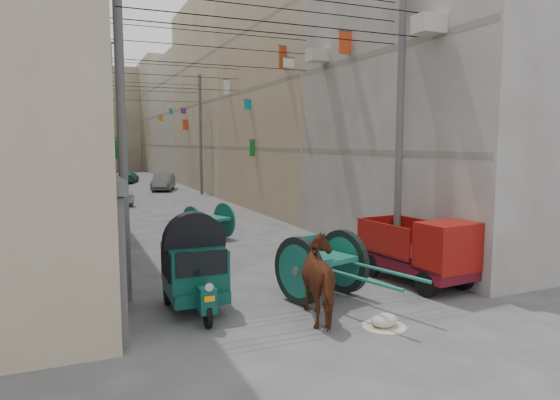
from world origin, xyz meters
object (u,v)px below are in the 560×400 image
tonga_cart (322,265)px  distant_car_green (127,177)px  feed_sack (384,320)px  distant_car_grey (163,182)px  mini_truck (426,254)px  distant_car_white (117,194)px  horse (325,279)px  second_cart (209,221)px  auto_rickshaw (195,266)px

tonga_cart → distant_car_green: size_ratio=0.96×
tonga_cart → feed_sack: tonga_cart is taller
distant_car_green → distant_car_grey: bearing=118.2°
mini_truck → distant_car_green: mini_truck is taller
tonga_cart → distant_car_white: tonga_cart is taller
horse → distant_car_grey: 28.73m
distant_car_green → distant_car_white: bearing=98.4°
second_cart → distant_car_grey: second_cart is taller
mini_truck → tonga_cart: bearing=171.2°
feed_sack → distant_car_green: distant_car_green is taller
horse → distant_car_green: size_ratio=0.52×
tonga_cart → horse: size_ratio=1.84×
tonga_cart → distant_car_grey: size_ratio=0.92×
feed_sack → horse: horse is taller
distant_car_green → auto_rickshaw: bearing=102.7°
second_cart → horse: (0.02, -8.86, 0.12)m
auto_rickshaw → tonga_cart: size_ratio=0.65×
distant_car_grey → horse: bearing=-75.9°
feed_sack → distant_car_grey: (0.98, 29.53, 0.50)m
distant_car_white → auto_rickshaw: bearing=81.9°
distant_car_white → distant_car_grey: size_ratio=0.89×
distant_car_white → distant_car_grey: (3.96, 7.62, 0.05)m
mini_truck → feed_sack: 3.21m
second_cart → distant_car_green: second_cart is taller
distant_car_grey → mini_truck: bearing=-69.2°
tonga_cart → distant_car_grey: 27.51m
mini_truck → feed_sack: size_ratio=5.83×
mini_truck → distant_car_white: mini_truck is taller
auto_rickshaw → horse: horse is taller
horse → auto_rickshaw: bearing=-24.1°
tonga_cart → distant_car_green: 35.69m
mini_truck → distant_car_grey: (-1.52, 27.64, -0.17)m
distant_car_grey → distant_car_green: bearing=119.3°
second_cart → distant_car_grey: bearing=65.3°
tonga_cart → distant_car_white: 20.05m
mini_truck → distant_car_grey: 27.68m
second_cart → horse: bearing=-109.3°
auto_rickshaw → distant_car_green: size_ratio=0.62×
mini_truck → distant_car_grey: bearing=87.7°
mini_truck → distant_car_green: size_ratio=0.85×
second_cart → feed_sack: size_ratio=3.40×
feed_sack → distant_car_green: size_ratio=0.15×
mini_truck → second_cart: mini_truck is taller
auto_rickshaw → tonga_cart: 2.85m
distant_car_white → distant_car_green: (2.26, 15.83, -0.05)m
feed_sack → distant_car_white: size_ratio=0.16×
auto_rickshaw → tonga_cart: (2.83, -0.36, -0.16)m
auto_rickshaw → distant_car_white: auto_rickshaw is taller
mini_truck → feed_sack: mini_truck is taller
distant_car_white → distant_car_grey: bearing=-125.3°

